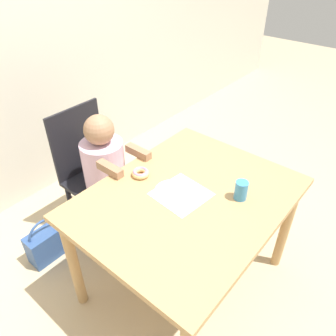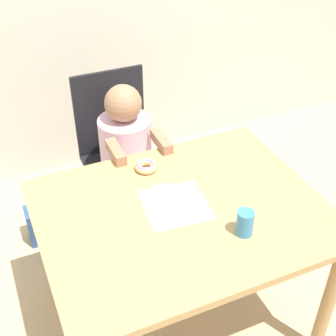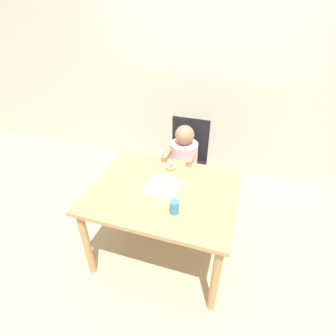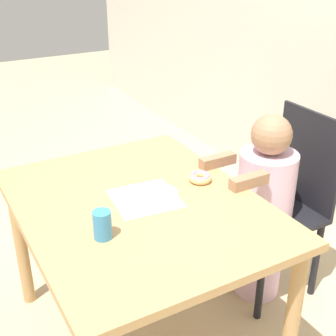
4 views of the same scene
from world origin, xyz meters
TOP-DOWN VIEW (x-y plane):
  - ground_plane at (0.00, 0.00)m, footprint 12.00×12.00m
  - dining_table at (0.00, 0.00)m, footprint 1.16×0.92m
  - chair at (-0.01, 0.81)m, footprint 0.40×0.43m
  - child_figure at (-0.01, 0.68)m, footprint 0.28×0.44m
  - donut at (-0.03, 0.32)m, footprint 0.10×0.10m
  - napkin at (-0.01, 0.04)m, footprint 0.28×0.28m
  - handbag at (-0.45, 0.85)m, footprint 0.27×0.13m
  - cup at (0.16, -0.22)m, footprint 0.07×0.07m
  - plate at (-0.02, 0.09)m, footprint 0.18×0.18m

SIDE VIEW (x-z plane):
  - ground_plane at x=0.00m, z-range 0.00..0.00m
  - handbag at x=-0.45m, z-range -0.04..0.29m
  - child_figure at x=-0.01m, z-range 0.00..0.98m
  - chair at x=-0.01m, z-range 0.01..0.97m
  - dining_table at x=0.00m, z-range 0.27..1.01m
  - napkin at x=-0.01m, z-range 0.73..0.74m
  - plate at x=-0.02m, z-range 0.73..0.74m
  - donut at x=-0.03m, z-range 0.74..0.77m
  - cup at x=0.16m, z-range 0.73..0.84m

